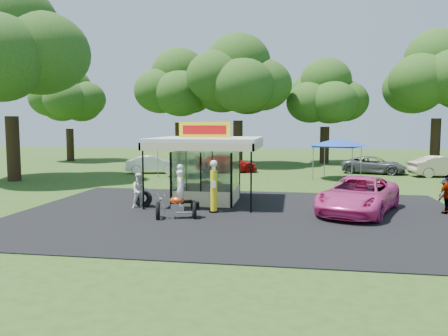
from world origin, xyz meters
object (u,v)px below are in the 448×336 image
(gas_pump_right, at_px, (214,188))
(bg_car_a, at_px, (153,164))
(tent_east, at_px, (338,142))
(pink_sedan, at_px, (358,195))
(bg_car_e, at_px, (443,167))
(tent_west, at_px, (181,143))
(bg_car_b, at_px, (227,164))
(bg_car_d, at_px, (374,165))
(gas_pump_left, at_px, (181,189))
(motorcycle, at_px, (179,199))
(spectator_east_a, at_px, (446,195))
(spectator_west, at_px, (140,191))
(gas_station_kiosk, at_px, (207,168))
(kiosk_car, at_px, (215,187))

(gas_pump_right, relative_size, bg_car_a, 0.54)
(tent_east, bearing_deg, bg_car_a, 173.20)
(pink_sedan, bearing_deg, bg_car_e, 82.94)
(pink_sedan, height_order, tent_west, tent_west)
(tent_east, bearing_deg, gas_pump_right, -115.97)
(bg_car_b, relative_size, bg_car_d, 1.02)
(gas_pump_right, height_order, bg_car_d, gas_pump_right)
(bg_car_b, xyz_separation_m, tent_west, (-3.05, -3.50, 1.84))
(gas_pump_left, height_order, tent_west, tent_west)
(gas_pump_right, bearing_deg, motorcycle, -129.59)
(gas_pump_left, xyz_separation_m, bg_car_e, (16.69, 16.62, -0.25))
(spectator_east_a, distance_m, bg_car_e, 15.19)
(spectator_west, bearing_deg, motorcycle, -69.45)
(gas_station_kiosk, height_order, bg_car_e, gas_station_kiosk)
(gas_pump_left, height_order, gas_pump_right, gas_pump_right)
(spectator_east_a, bearing_deg, bg_car_b, -88.88)
(pink_sedan, relative_size, bg_car_d, 1.16)
(pink_sedan, bearing_deg, gas_pump_left, -152.07)
(kiosk_car, height_order, spectator_east_a, spectator_east_a)
(gas_pump_right, distance_m, kiosk_car, 4.98)
(motorcycle, xyz_separation_m, spectator_west, (-2.48, 1.98, 0.01))
(pink_sedan, height_order, bg_car_a, pink_sedan)
(spectator_west, distance_m, spectator_east_a, 14.47)
(bg_car_b, bearing_deg, bg_car_a, 82.22)
(bg_car_d, distance_m, tent_west, 16.12)
(spectator_west, height_order, tent_east, tent_east)
(gas_pump_left, distance_m, bg_car_b, 17.17)
(gas_pump_right, relative_size, bg_car_b, 0.46)
(tent_east, bearing_deg, spectator_west, -127.99)
(bg_car_a, distance_m, tent_east, 15.12)
(bg_car_d, xyz_separation_m, tent_east, (-3.39, -4.48, 2.03))
(kiosk_car, bearing_deg, tent_east, -40.11)
(spectator_east_a, height_order, bg_car_e, bg_car_e)
(bg_car_d, height_order, bg_car_e, bg_car_e)
(gas_pump_right, bearing_deg, tent_west, 110.51)
(gas_pump_left, relative_size, bg_car_b, 0.42)
(motorcycle, relative_size, bg_car_e, 0.44)
(gas_pump_left, xyz_separation_m, kiosk_car, (0.74, 4.74, -0.59))
(spectator_east_a, relative_size, tent_east, 0.35)
(motorcycle, height_order, tent_west, tent_west)
(kiosk_car, height_order, bg_car_a, bg_car_a)
(bg_car_d, bearing_deg, pink_sedan, -176.34)
(bg_car_a, bearing_deg, spectator_east_a, -138.96)
(gas_station_kiosk, height_order, bg_car_a, gas_station_kiosk)
(gas_pump_left, relative_size, spectator_west, 1.29)
(tent_east, bearing_deg, pink_sedan, -91.16)
(bg_car_e, bearing_deg, tent_west, 89.34)
(gas_pump_left, bearing_deg, bg_car_e, 44.87)
(spectator_east_a, relative_size, bg_car_b, 0.29)
(gas_pump_right, bearing_deg, gas_pump_left, 175.84)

